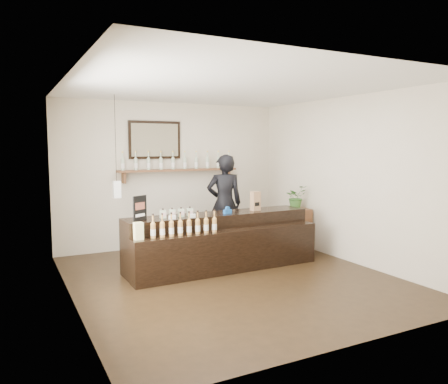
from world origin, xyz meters
TOP-DOWN VIEW (x-y plane):
  - ground at (0.00, 0.00)m, footprint 5.00×5.00m
  - room_shell at (0.00, 0.00)m, footprint 5.00×5.00m
  - back_wall_decor at (-0.16, 2.37)m, footprint 2.66×0.96m
  - counter at (0.13, 0.58)m, footprint 3.14×0.91m
  - promo_sign at (-1.20, 0.61)m, footprint 0.24×0.15m
  - paper_bag at (0.83, 0.69)m, footprint 0.16×0.13m
  - tape_dispenser at (0.25, 0.60)m, footprint 0.15×0.09m
  - side_cabinet at (2.00, 1.14)m, footprint 0.42×0.56m
  - potted_plant at (2.00, 1.14)m, footprint 0.43×0.39m
  - shopkeeper at (0.68, 1.55)m, footprint 0.85×0.67m

SIDE VIEW (x-z plane):
  - ground at x=0.00m, z-range 0.00..0.00m
  - side_cabinet at x=2.00m, z-range 0.00..0.78m
  - counter at x=0.13m, z-range -0.10..0.92m
  - tape_dispenser at x=0.25m, z-range 0.86..0.98m
  - potted_plant at x=2.00m, z-range 0.78..1.22m
  - shopkeeper at x=0.68m, z-range 0.00..2.05m
  - paper_bag at x=0.83m, z-range 0.87..1.20m
  - promo_sign at x=-1.20m, z-range 0.87..1.24m
  - room_shell at x=0.00m, z-range -0.80..4.20m
  - back_wall_decor at x=-0.16m, z-range 0.91..2.60m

